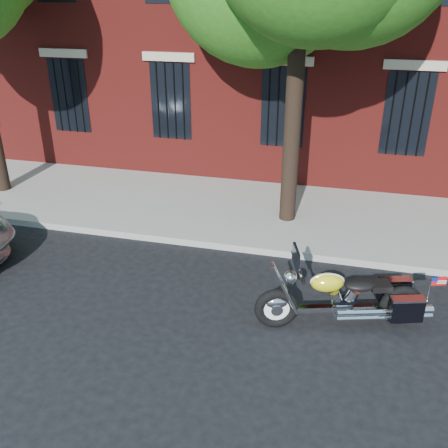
# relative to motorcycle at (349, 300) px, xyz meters

# --- Properties ---
(ground) EXTENTS (120.00, 120.00, 0.00)m
(ground) POSITION_rel_motorcycle_xyz_m (-1.95, 0.67, -0.49)
(ground) COLOR black
(ground) RESTS_ON ground
(curb) EXTENTS (40.00, 0.16, 0.15)m
(curb) POSITION_rel_motorcycle_xyz_m (-1.95, 2.05, -0.41)
(curb) COLOR gray
(curb) RESTS_ON ground
(sidewalk) EXTENTS (40.00, 3.60, 0.15)m
(sidewalk) POSITION_rel_motorcycle_xyz_m (-1.95, 3.93, -0.41)
(sidewalk) COLOR gray
(sidewalk) RESTS_ON ground
(motorcycle) EXTENTS (2.86, 1.31, 1.44)m
(motorcycle) POSITION_rel_motorcycle_xyz_m (0.00, 0.00, 0.00)
(motorcycle) COLOR black
(motorcycle) RESTS_ON ground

